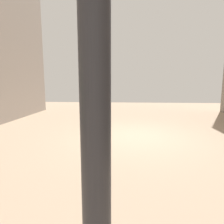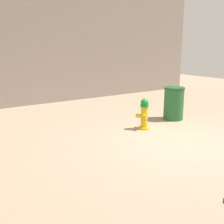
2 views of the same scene
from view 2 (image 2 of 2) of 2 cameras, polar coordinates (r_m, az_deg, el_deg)
name	(u,v)px [view 2 (image 2 of 2)]	position (r m, az deg, el deg)	size (l,w,h in m)	color
ground_plane	(182,143)	(6.30, 14.35, -6.37)	(23.40, 23.40, 0.00)	tan
fire_hydrant	(144,114)	(7.09, 6.71, -0.39)	(0.35, 0.36, 0.80)	gold
trash_bin	(174,103)	(8.17, 12.77, 1.79)	(0.60, 0.60, 0.95)	#266633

